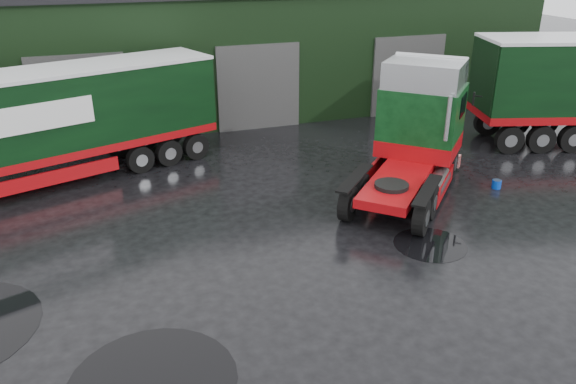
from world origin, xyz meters
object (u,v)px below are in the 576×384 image
(wash_bucket, at_px, (496,184))
(tree_back_a, at_px, (73,1))
(tree_back_b, at_px, (301,9))
(hero_tractor, at_px, (408,136))
(trailer_left, at_px, (37,130))
(warehouse, at_px, (228,43))

(wash_bucket, bearing_deg, tree_back_a, 118.57)
(tree_back_a, height_order, tree_back_b, tree_back_a)
(hero_tractor, xyz_separation_m, trailer_left, (-12.00, 5.38, -0.16))
(wash_bucket, distance_m, tree_back_a, 29.90)
(warehouse, height_order, tree_back_b, tree_back_b)
(warehouse, xyz_separation_m, hero_tractor, (2.50, -15.50, -0.89))
(trailer_left, bearing_deg, warehouse, -62.53)
(trailer_left, height_order, wash_bucket, trailer_left)
(wash_bucket, xyz_separation_m, tree_back_b, (1.87, 25.95, 3.59))
(wash_bucket, bearing_deg, tree_back_b, 85.88)
(warehouse, relative_size, tree_back_a, 3.41)
(hero_tractor, bearing_deg, warehouse, 143.00)
(hero_tractor, xyz_separation_m, tree_back_a, (-10.50, 25.50, 2.49))
(warehouse, height_order, wash_bucket, warehouse)
(trailer_left, relative_size, tree_back_b, 1.81)
(tree_back_b, bearing_deg, tree_back_a, 180.00)
(wash_bucket, height_order, tree_back_b, tree_back_b)
(hero_tractor, height_order, tree_back_b, tree_back_b)
(trailer_left, bearing_deg, wash_bucket, -129.80)
(trailer_left, distance_m, wash_bucket, 16.80)
(trailer_left, height_order, tree_back_b, tree_back_b)
(warehouse, relative_size, wash_bucket, 97.18)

